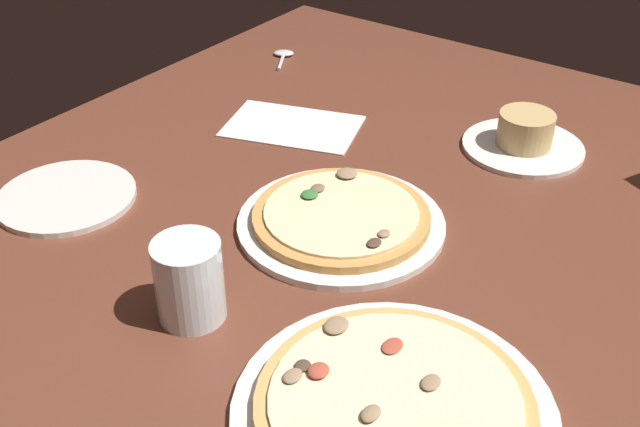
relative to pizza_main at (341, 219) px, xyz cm
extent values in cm
cube|color=brown|center=(5.47, -3.01, -3.18)|extent=(150.00, 110.00, 4.00)
cylinder|color=silver|center=(0.03, 0.03, -0.68)|extent=(27.95, 27.95, 1.00)
cylinder|color=#C68C47|center=(0.03, 0.03, 0.42)|extent=(23.82, 23.82, 1.20)
cylinder|color=beige|center=(0.03, 0.03, 1.22)|extent=(20.72, 20.72, 0.40)
ellipsoid|color=brown|center=(-2.29, -5.50, 1.75)|extent=(2.26, 1.85, 0.65)
ellipsoid|color=#4C3828|center=(3.95, 7.67, 1.67)|extent=(2.20, 1.67, 0.49)
ellipsoid|color=#937556|center=(1.52, 7.62, 1.68)|extent=(1.80, 1.51, 0.51)
ellipsoid|color=#387033|center=(-0.38, -5.47, 1.73)|extent=(2.44, 2.36, 0.62)
ellipsoid|color=#937556|center=(-7.92, -4.41, 1.81)|extent=(3.08, 2.96, 0.77)
cylinder|color=silver|center=(24.22, 22.92, -0.68)|extent=(32.38, 32.38, 1.00)
cylinder|color=tan|center=(24.22, 22.92, 0.42)|extent=(27.72, 27.72, 1.20)
cylinder|color=beige|center=(24.22, 22.92, 1.22)|extent=(24.89, 24.89, 0.40)
ellipsoid|color=#4C3828|center=(26.18, 13.18, 1.67)|extent=(1.75, 1.67, 0.49)
ellipsoid|color=#937556|center=(27.60, 22.27, 1.82)|extent=(2.41, 1.69, 0.78)
ellipsoid|color=#AD4733|center=(18.39, 19.07, 1.64)|extent=(2.75, 2.03, 0.43)
ellipsoid|color=#937556|center=(27.94, 13.25, 1.71)|extent=(2.34, 1.75, 0.58)
ellipsoid|color=#AD4733|center=(25.93, 14.97, 1.80)|extent=(2.39, 2.12, 0.75)
ellipsoid|color=#937556|center=(19.30, 12.56, 1.76)|extent=(3.06, 2.53, 0.67)
ellipsoid|color=#937556|center=(20.68, 24.90, 1.72)|extent=(2.45, 1.82, 0.58)
cylinder|color=silver|center=(-34.44, 11.13, -0.78)|extent=(18.94, 18.94, 0.80)
cylinder|color=tan|center=(-34.44, 11.13, 2.29)|extent=(8.63, 8.63, 5.34)
cylinder|color=silver|center=(24.69, -3.76, 3.79)|extent=(7.84, 7.84, 9.92)
cylinder|color=silver|center=(24.69, -3.76, 2.12)|extent=(7.21, 7.21, 6.60)
cylinder|color=silver|center=(17.14, -35.40, -0.73)|extent=(19.53, 19.53, 0.90)
cube|color=white|center=(-19.23, -22.90, -1.03)|extent=(20.01, 24.84, 0.30)
ellipsoid|color=silver|center=(-42.83, -43.12, -0.68)|extent=(4.44, 4.87, 1.00)
cylinder|color=silver|center=(-39.45, -41.13, -0.83)|extent=(7.12, 4.59, 0.70)
camera|label=1|loc=(71.19, 47.68, 57.97)|focal=43.44mm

